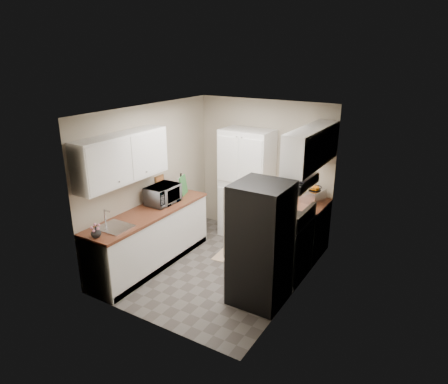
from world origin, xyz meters
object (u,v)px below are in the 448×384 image
(refrigerator, at_px, (261,244))
(wine_bottle, at_px, (181,184))
(pantry_cabinet, at_px, (246,184))
(electric_range, at_px, (285,246))
(microwave, at_px, (163,194))
(toaster_oven, at_px, (313,195))

(refrigerator, relative_size, wine_bottle, 5.04)
(pantry_cabinet, xyz_separation_m, refrigerator, (1.14, -1.73, -0.15))
(electric_range, relative_size, microwave, 2.05)
(electric_range, xyz_separation_m, refrigerator, (-0.03, -0.80, 0.37))
(electric_range, height_order, wine_bottle, wine_bottle)
(wine_bottle, bearing_deg, refrigerator, -24.49)
(electric_range, bearing_deg, microwave, -167.81)
(refrigerator, xyz_separation_m, toaster_oven, (0.11, 1.72, 0.17))
(wine_bottle, bearing_deg, pantry_cabinet, 43.81)
(pantry_cabinet, bearing_deg, toaster_oven, -0.20)
(refrigerator, distance_m, wine_bottle, 2.20)
(refrigerator, bearing_deg, toaster_oven, 86.40)
(refrigerator, height_order, wine_bottle, refrigerator)
(wine_bottle, bearing_deg, electric_range, -3.04)
(microwave, relative_size, toaster_oven, 1.52)
(pantry_cabinet, distance_m, wine_bottle, 1.18)
(electric_range, height_order, refrigerator, refrigerator)
(pantry_cabinet, relative_size, refrigerator, 1.18)
(pantry_cabinet, height_order, wine_bottle, pantry_cabinet)
(toaster_oven, bearing_deg, wine_bottle, -146.86)
(pantry_cabinet, height_order, microwave, pantry_cabinet)
(microwave, bearing_deg, toaster_oven, -57.34)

